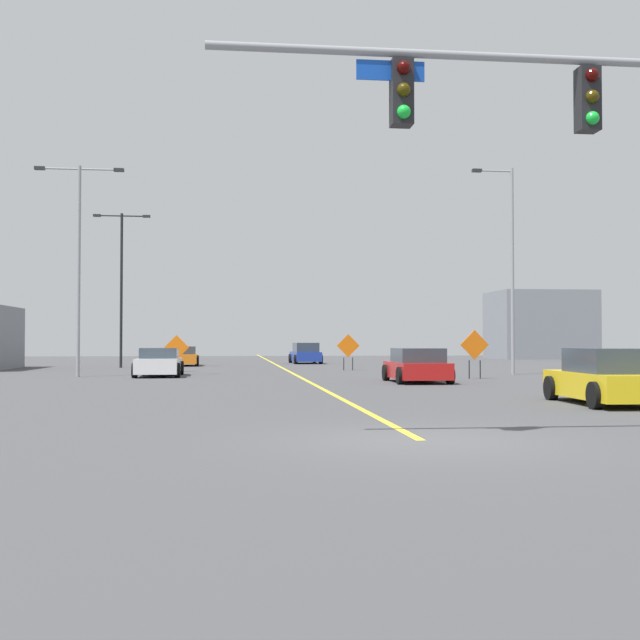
# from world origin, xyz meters

# --- Properties ---
(ground) EXTENTS (145.36, 145.36, 0.00)m
(ground) POSITION_xyz_m (0.00, 0.00, 0.00)
(ground) COLOR #444447
(road_centre_stripe) EXTENTS (0.16, 80.76, 0.01)m
(road_centre_stripe) POSITION_xyz_m (0.00, 40.38, 0.00)
(road_centre_stripe) COLOR yellow
(road_centre_stripe) RESTS_ON ground
(street_lamp_far_right) EXTENTS (3.33, 0.24, 9.20)m
(street_lamp_far_right) POSITION_xyz_m (-9.51, 35.69, 5.36)
(street_lamp_far_right) COLOR black
(street_lamp_far_right) RESTS_ON ground
(street_lamp_mid_left) EXTENTS (3.88, 0.24, 9.39)m
(street_lamp_mid_left) POSITION_xyz_m (-9.73, 23.68, 5.50)
(street_lamp_mid_left) COLOR gray
(street_lamp_mid_left) RESTS_ON ground
(street_lamp_near_right) EXTENTS (2.00, 0.24, 9.76)m
(street_lamp_near_right) POSITION_xyz_m (10.06, 23.67, 5.32)
(street_lamp_near_right) COLOR gray
(street_lamp_near_right) RESTS_ON ground
(construction_sign_median_far) EXTENTS (1.28, 0.14, 1.89)m
(construction_sign_median_far) POSITION_xyz_m (-5.80, 29.00, 1.17)
(construction_sign_median_far) COLOR orange
(construction_sign_median_far) RESTS_ON ground
(construction_sign_right_shoulder) EXTENTS (1.25, 0.12, 2.05)m
(construction_sign_right_shoulder) POSITION_xyz_m (7.16, 19.95, 1.31)
(construction_sign_right_shoulder) COLOR orange
(construction_sign_right_shoulder) RESTS_ON ground
(construction_sign_left_lane) EXTENTS (1.26, 0.09, 1.96)m
(construction_sign_left_lane) POSITION_xyz_m (3.30, 30.05, 1.24)
(construction_sign_left_lane) COLOR orange
(construction_sign_left_lane) RESTS_ON ground
(car_red_mid) EXTENTS (2.09, 3.98, 1.31)m
(car_red_mid) POSITION_xyz_m (4.05, 17.28, 0.63)
(car_red_mid) COLOR red
(car_red_mid) RESTS_ON ground
(car_white_distant) EXTENTS (2.09, 4.54, 1.27)m
(car_white_distant) POSITION_xyz_m (-6.21, 23.88, 0.59)
(car_white_distant) COLOR white
(car_white_distant) RESTS_ON ground
(car_orange_far) EXTENTS (2.15, 4.37, 1.24)m
(car_orange_far) POSITION_xyz_m (-6.09, 39.12, 0.58)
(car_orange_far) COLOR orange
(car_orange_far) RESTS_ON ground
(car_yellow_approaching) EXTENTS (2.19, 4.26, 1.39)m
(car_yellow_approaching) POSITION_xyz_m (6.32, 6.50, 0.65)
(car_yellow_approaching) COLOR gold
(car_yellow_approaching) RESTS_ON ground
(car_blue_near) EXTENTS (2.13, 4.50, 1.46)m
(car_blue_near) POSITION_xyz_m (2.23, 43.51, 0.69)
(car_blue_near) COLOR #1E389E
(car_blue_near) RESTS_ON ground
(roadside_building_east) EXTENTS (8.50, 6.63, 6.07)m
(roadside_building_east) POSITION_xyz_m (24.76, 56.50, 3.03)
(roadside_building_east) COLOR gray
(roadside_building_east) RESTS_ON ground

